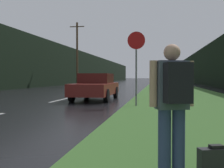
% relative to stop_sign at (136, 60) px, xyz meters
% --- Properties ---
extents(grass_verge, '(6.00, 240.00, 0.02)m').
position_rel_stop_sign_xyz_m(grass_verge, '(2.49, 29.79, -1.90)').
color(grass_verge, '#386028').
rests_on(grass_verge, ground_plane).
extents(lane_stripe_c, '(0.12, 3.00, 0.01)m').
position_rel_stop_sign_xyz_m(lane_stripe_c, '(-4.19, 2.52, -1.91)').
color(lane_stripe_c, silver).
rests_on(lane_stripe_c, ground_plane).
extents(lane_stripe_d, '(0.12, 3.00, 0.01)m').
position_rel_stop_sign_xyz_m(lane_stripe_d, '(-4.19, 9.52, -1.91)').
color(lane_stripe_d, silver).
rests_on(lane_stripe_d, ground_plane).
extents(lane_stripe_e, '(0.12, 3.00, 0.01)m').
position_rel_stop_sign_xyz_m(lane_stripe_e, '(-4.19, 16.52, -1.91)').
color(lane_stripe_e, silver).
rests_on(lane_stripe_e, ground_plane).
extents(lane_stripe_f, '(0.12, 3.00, 0.01)m').
position_rel_stop_sign_xyz_m(lane_stripe_f, '(-4.19, 23.52, -1.91)').
color(lane_stripe_f, silver).
rests_on(lane_stripe_f, ground_plane).
extents(treeline_far_side, '(2.00, 140.00, 5.95)m').
position_rel_stop_sign_xyz_m(treeline_far_side, '(-13.86, 39.79, 1.07)').
color(treeline_far_side, black).
rests_on(treeline_far_side, ground_plane).
extents(treeline_near_side, '(2.00, 140.00, 5.61)m').
position_rel_stop_sign_xyz_m(treeline_near_side, '(8.49, 39.79, 0.89)').
color(treeline_near_side, black).
rests_on(treeline_near_side, ground_plane).
extents(utility_pole_far, '(1.80, 0.24, 7.86)m').
position_rel_stop_sign_xyz_m(utility_pole_far, '(-8.87, 21.66, 2.15)').
color(utility_pole_far, '#4C3823').
rests_on(utility_pole_far, ground_plane).
extents(stop_sign, '(0.73, 0.07, 3.08)m').
position_rel_stop_sign_xyz_m(stop_sign, '(0.00, 0.00, 0.00)').
color(stop_sign, slate).
rests_on(stop_sign, ground_plane).
extents(hitchhiker_with_backpack, '(0.53, 0.48, 1.60)m').
position_rel_stop_sign_xyz_m(hitchhiker_with_backpack, '(1.06, -8.15, -0.99)').
color(hitchhiker_with_backpack, navy).
rests_on(hitchhiker_with_backpack, ground_plane).
extents(suitcase, '(0.46, 0.27, 0.38)m').
position_rel_stop_sign_xyz_m(suitcase, '(1.59, -8.02, -1.74)').
color(suitcase, '#232326').
rests_on(suitcase, ground_plane).
extents(car_passing_near, '(1.91, 4.64, 1.39)m').
position_rel_stop_sign_xyz_m(car_passing_near, '(-2.35, 2.86, -1.21)').
color(car_passing_near, maroon).
rests_on(car_passing_near, ground_plane).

